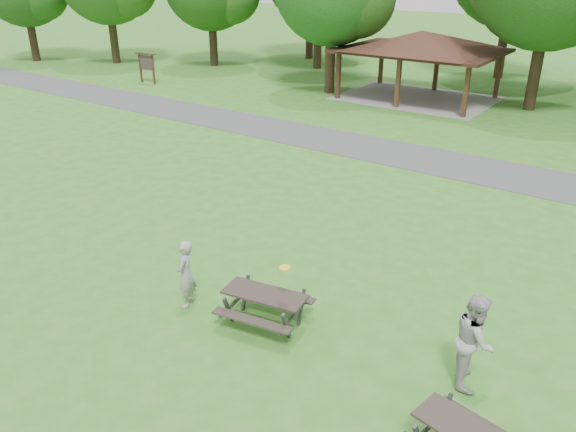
{
  "coord_description": "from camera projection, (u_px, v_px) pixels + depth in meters",
  "views": [
    {
      "loc": [
        8.59,
        -6.76,
        7.35
      ],
      "look_at": [
        1.0,
        4.0,
        1.3
      ],
      "focal_mm": 35.0,
      "sensor_mm": 36.0,
      "label": 1
    }
  ],
  "objects": [
    {
      "name": "frisbee_thrower",
      "position": [
        186.0,
        274.0,
        12.78
      ],
      "size": [
        0.58,
        0.7,
        1.64
      ],
      "primitive_type": "imported",
      "rotation": [
        0.0,
        0.0,
        -1.19
      ],
      "color": "#9B9B9E",
      "rests_on": "ground"
    },
    {
      "name": "pavilion",
      "position": [
        421.0,
        43.0,
        31.23
      ],
      "size": [
        8.6,
        7.01,
        3.76
      ],
      "color": "#331C12",
      "rests_on": "ground"
    },
    {
      "name": "asphalt_path",
      "position": [
        409.0,
        156.0,
        22.98
      ],
      "size": [
        120.0,
        3.2,
        0.02
      ],
      "primitive_type": "cube",
      "color": "#474749",
      "rests_on": "ground"
    },
    {
      "name": "picnic_table_middle",
      "position": [
        265.0,
        300.0,
        12.21
      ],
      "size": [
        2.05,
        1.75,
        0.79
      ],
      "color": "#2C2420",
      "rests_on": "ground"
    },
    {
      "name": "ground",
      "position": [
        149.0,
        318.0,
        12.59
      ],
      "size": [
        160.0,
        160.0,
        0.0
      ],
      "primitive_type": "plane",
      "color": "#347421",
      "rests_on": "ground"
    },
    {
      "name": "frisbee_catcher",
      "position": [
        474.0,
        340.0,
        10.35
      ],
      "size": [
        1.0,
        1.12,
        1.9
      ],
      "primitive_type": "imported",
      "rotation": [
        0.0,
        0.0,
        1.93
      ],
      "color": "#A9A9AC",
      "rests_on": "ground"
    },
    {
      "name": "notice_board",
      "position": [
        146.0,
        63.0,
        35.89
      ],
      "size": [
        1.6,
        0.3,
        1.88
      ],
      "color": "#341C13",
      "rests_on": "ground"
    },
    {
      "name": "frisbee_in_flight",
      "position": [
        285.0,
        268.0,
        11.54
      ],
      "size": [
        0.33,
        0.33,
        0.02
      ],
      "color": "yellow",
      "rests_on": "ground"
    }
  ]
}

